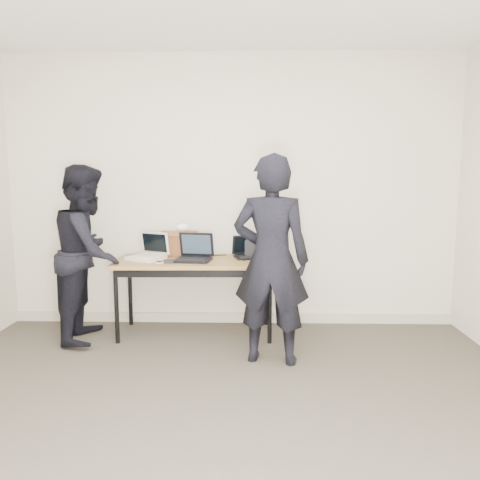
{
  "coord_description": "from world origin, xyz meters",
  "views": [
    {
      "loc": [
        0.2,
        -2.44,
        1.51
      ],
      "look_at": [
        0.1,
        1.6,
        0.95
      ],
      "focal_mm": 35.0,
      "sensor_mm": 36.0,
      "label": 1
    }
  ],
  "objects_px": {
    "laptop_right": "(249,252)",
    "equipment_box": "(262,248)",
    "person_observer": "(88,253)",
    "leather_satchel": "(180,243)",
    "laptop_center": "(194,254)",
    "desk": "(195,266)",
    "laptop_beige": "(148,254)",
    "person_typist": "(271,260)"
  },
  "relations": [
    {
      "from": "laptop_right",
      "to": "leather_satchel",
      "type": "bearing_deg",
      "value": 160.33
    },
    {
      "from": "laptop_right",
      "to": "desk",
      "type": "bearing_deg",
      "value": -176.31
    },
    {
      "from": "desk",
      "to": "leather_satchel",
      "type": "distance_m",
      "value": 0.34
    },
    {
      "from": "person_typist",
      "to": "leather_satchel",
      "type": "bearing_deg",
      "value": -35.97
    },
    {
      "from": "leather_satchel",
      "to": "equipment_box",
      "type": "distance_m",
      "value": 0.81
    },
    {
      "from": "leather_satchel",
      "to": "equipment_box",
      "type": "relative_size",
      "value": 1.24
    },
    {
      "from": "equipment_box",
      "to": "desk",
      "type": "bearing_deg",
      "value": -163.05
    },
    {
      "from": "desk",
      "to": "equipment_box",
      "type": "xyz_separation_m",
      "value": [
        0.63,
        0.19,
        0.14
      ]
    },
    {
      "from": "laptop_right",
      "to": "person_typist",
      "type": "height_order",
      "value": "person_typist"
    },
    {
      "from": "laptop_right",
      "to": "person_observer",
      "type": "distance_m",
      "value": 1.5
    },
    {
      "from": "laptop_right",
      "to": "leather_satchel",
      "type": "distance_m",
      "value": 0.69
    },
    {
      "from": "laptop_right",
      "to": "person_observer",
      "type": "bearing_deg",
      "value": 176.83
    },
    {
      "from": "laptop_beige",
      "to": "equipment_box",
      "type": "distance_m",
      "value": 1.09
    },
    {
      "from": "laptop_right",
      "to": "leather_satchel",
      "type": "height_order",
      "value": "leather_satchel"
    },
    {
      "from": "laptop_beige",
      "to": "desk",
      "type": "bearing_deg",
      "value": 20.77
    },
    {
      "from": "laptop_center",
      "to": "laptop_right",
      "type": "xyz_separation_m",
      "value": [
        0.51,
        0.17,
        -0.01
      ]
    },
    {
      "from": "laptop_center",
      "to": "leather_satchel",
      "type": "relative_size",
      "value": 0.99
    },
    {
      "from": "equipment_box",
      "to": "person_observer",
      "type": "relative_size",
      "value": 0.18
    },
    {
      "from": "laptop_center",
      "to": "person_typist",
      "type": "height_order",
      "value": "person_typist"
    },
    {
      "from": "laptop_center",
      "to": "person_observer",
      "type": "bearing_deg",
      "value": -165.45
    },
    {
      "from": "laptop_center",
      "to": "person_observer",
      "type": "relative_size",
      "value": 0.23
    },
    {
      "from": "leather_satchel",
      "to": "person_observer",
      "type": "relative_size",
      "value": 0.23
    },
    {
      "from": "equipment_box",
      "to": "person_observer",
      "type": "distance_m",
      "value": 1.63
    },
    {
      "from": "leather_satchel",
      "to": "laptop_beige",
      "type": "bearing_deg",
      "value": -146.97
    },
    {
      "from": "desk",
      "to": "laptop_beige",
      "type": "relative_size",
      "value": 3.72
    },
    {
      "from": "person_observer",
      "to": "laptop_right",
      "type": "bearing_deg",
      "value": -83.89
    },
    {
      "from": "person_observer",
      "to": "person_typist",
      "type": "bearing_deg",
      "value": -112.15
    },
    {
      "from": "laptop_right",
      "to": "equipment_box",
      "type": "distance_m",
      "value": 0.14
    },
    {
      "from": "equipment_box",
      "to": "person_observer",
      "type": "height_order",
      "value": "person_observer"
    },
    {
      "from": "person_typist",
      "to": "person_observer",
      "type": "height_order",
      "value": "person_typist"
    },
    {
      "from": "laptop_beige",
      "to": "laptop_right",
      "type": "relative_size",
      "value": 1.19
    },
    {
      "from": "equipment_box",
      "to": "person_observer",
      "type": "bearing_deg",
      "value": -168.87
    },
    {
      "from": "laptop_beige",
      "to": "equipment_box",
      "type": "relative_size",
      "value": 1.37
    },
    {
      "from": "desk",
      "to": "person_observer",
      "type": "height_order",
      "value": "person_observer"
    },
    {
      "from": "laptop_beige",
      "to": "laptop_center",
      "type": "height_order",
      "value": "laptop_center"
    },
    {
      "from": "desk",
      "to": "equipment_box",
      "type": "height_order",
      "value": "equipment_box"
    },
    {
      "from": "laptop_center",
      "to": "laptop_right",
      "type": "height_order",
      "value": "laptop_center"
    },
    {
      "from": "desk",
      "to": "equipment_box",
      "type": "relative_size",
      "value": 5.1
    },
    {
      "from": "laptop_right",
      "to": "person_observer",
      "type": "relative_size",
      "value": 0.21
    },
    {
      "from": "leather_satchel",
      "to": "person_observer",
      "type": "height_order",
      "value": "person_observer"
    },
    {
      "from": "laptop_beige",
      "to": "laptop_right",
      "type": "distance_m",
      "value": 0.96
    },
    {
      "from": "laptop_right",
      "to": "equipment_box",
      "type": "bearing_deg",
      "value": -0.41
    }
  ]
}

